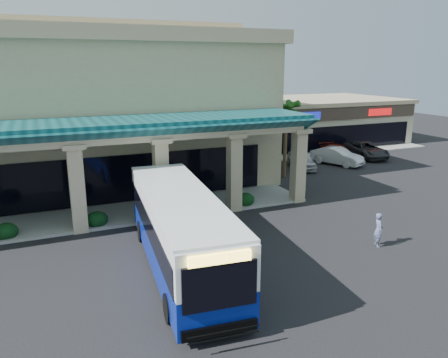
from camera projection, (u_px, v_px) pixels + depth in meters
name	position (u px, v px, depth m)	size (l,w,h in m)	color
ground	(250.00, 245.00, 21.55)	(110.00, 110.00, 0.00)	black
main_building	(52.00, 107.00, 31.27)	(30.80, 14.80, 11.35)	tan
arcade	(64.00, 174.00, 23.82)	(30.00, 6.20, 5.70)	#0C4148
strip_mall	(298.00, 121.00, 49.11)	(22.50, 12.50, 4.90)	beige
palm_0	(286.00, 136.00, 33.72)	(2.40, 2.40, 6.60)	#1B4E14
palm_1	(277.00, 134.00, 36.87)	(2.40, 2.40, 5.80)	#1B4E14
broadleaf_tree	(231.00, 133.00, 40.68)	(2.60, 2.60, 4.81)	black
transit_bus	(180.00, 232.00, 18.76)	(2.82, 12.09, 3.38)	#081D8F
pedestrian	(378.00, 230.00, 21.23)	(0.62, 0.41, 1.71)	#4F587B
car_silver	(302.00, 160.00, 37.23)	(1.76, 4.37, 1.49)	silver
car_white	(337.00, 156.00, 38.61)	(1.61, 4.62, 1.52)	silver
car_red	(338.00, 152.00, 40.83)	(1.84, 4.52, 1.31)	maroon
car_gray	(366.00, 150.00, 41.52)	(2.50, 5.42, 1.50)	#2C2E31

